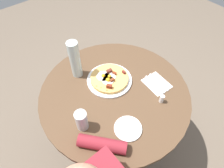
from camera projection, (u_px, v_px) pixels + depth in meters
name	position (u px, v px, depth m)	size (l,w,h in m)	color
ground_plane	(114.00, 138.00, 1.84)	(6.00, 6.00, 0.00)	#6B5B4C
dining_table	(114.00, 106.00, 1.40)	(0.99, 0.99, 0.74)	brown
pizza_plate	(109.00, 80.00, 1.32)	(0.31, 0.31, 0.01)	white
breakfast_pizza	(109.00, 78.00, 1.30)	(0.26, 0.26, 0.05)	#DEA857
bread_plate	(128.00, 128.00, 1.09)	(0.16, 0.16, 0.01)	white
napkin	(157.00, 84.00, 1.30)	(0.17, 0.14, 0.00)	white
fork	(159.00, 82.00, 1.31)	(0.18, 0.01, 0.01)	silver
knife	(155.00, 84.00, 1.29)	(0.18, 0.01, 0.01)	silver
water_glass	(82.00, 120.00, 1.05)	(0.07, 0.07, 0.13)	silver
water_bottle	(75.00, 60.00, 1.25)	(0.07, 0.07, 0.28)	silver
salt_shaker	(162.00, 99.00, 1.19)	(0.03, 0.03, 0.06)	white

